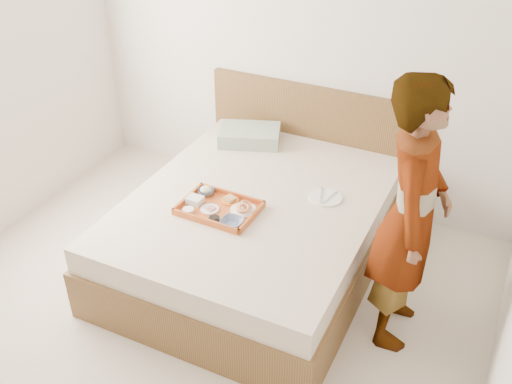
{
  "coord_description": "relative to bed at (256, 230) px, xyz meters",
  "views": [
    {
      "loc": [
        1.54,
        -1.9,
        2.68
      ],
      "look_at": [
        0.18,
        0.9,
        0.65
      ],
      "focal_mm": 41.23,
      "sensor_mm": 36.0,
      "label": 1
    }
  ],
  "objects": [
    {
      "name": "bed",
      "position": [
        0.0,
        0.0,
        0.0
      ],
      "size": [
        1.65,
        2.0,
        0.53
      ],
      "primitive_type": "cube",
      "color": "brown",
      "rests_on": "ground"
    },
    {
      "name": "bread_plate",
      "position": [
        -0.13,
        -0.12,
        0.28
      ],
      "size": [
        0.12,
        0.12,
        0.01
      ],
      "primitive_type": "cylinder",
      "rotation": [
        0.0,
        0.0,
        -0.02
      ],
      "color": "orange",
      "rests_on": "tray"
    },
    {
      "name": "plastic_tub",
      "position": [
        -0.32,
        -0.24,
        0.3
      ],
      "size": [
        0.1,
        0.09,
        0.04
      ],
      "primitive_type": "cube",
      "rotation": [
        0.0,
        0.0,
        -0.02
      ],
      "color": "silver",
      "rests_on": "tray"
    },
    {
      "name": "headboard",
      "position": [
        0.0,
        0.97,
        0.21
      ],
      "size": [
        1.65,
        0.06,
        0.95
      ],
      "primitive_type": "cube",
      "color": "brown",
      "rests_on": "ground"
    },
    {
      "name": "dinner_plate",
      "position": [
        0.41,
        0.2,
        0.27
      ],
      "size": [
        0.23,
        0.23,
        0.01
      ],
      "primitive_type": "cylinder",
      "rotation": [
        0.0,
        0.0,
        -0.02
      ],
      "color": "white",
      "rests_on": "bed"
    },
    {
      "name": "sauce_dish",
      "position": [
        -0.11,
        -0.36,
        0.29
      ],
      "size": [
        0.07,
        0.07,
        0.03
      ],
      "primitive_type": "cylinder",
      "rotation": [
        0.0,
        0.0,
        -0.02
      ],
      "color": "black",
      "rests_on": "tray"
    },
    {
      "name": "tray",
      "position": [
        -0.15,
        -0.23,
        0.29
      ],
      "size": [
        0.5,
        0.37,
        0.04
      ],
      "primitive_type": "cube",
      "rotation": [
        0.0,
        0.0,
        -0.02
      ],
      "color": "#C35922",
      "rests_on": "bed"
    },
    {
      "name": "meat_plate",
      "position": [
        -0.2,
        -0.27,
        0.28
      ],
      "size": [
        0.12,
        0.12,
        0.01
      ],
      "primitive_type": "cylinder",
      "rotation": [
        0.0,
        0.0,
        -0.02
      ],
      "color": "white",
      "rests_on": "tray"
    },
    {
      "name": "pillow",
      "position": [
        -0.39,
        0.69,
        0.32
      ],
      "size": [
        0.54,
        0.45,
        0.11
      ],
      "primitive_type": "cube",
      "rotation": [
        0.0,
        0.0,
        0.36
      ],
      "color": "#98A497",
      "rests_on": "bed"
    },
    {
      "name": "cheese_round",
      "position": [
        -0.31,
        -0.35,
        0.29
      ],
      "size": [
        0.07,
        0.07,
        0.02
      ],
      "primitive_type": "cylinder",
      "rotation": [
        0.0,
        0.0,
        -0.02
      ],
      "color": "white",
      "rests_on": "tray"
    },
    {
      "name": "wall_back",
      "position": [
        -0.13,
        1.0,
        1.04
      ],
      "size": [
        3.5,
        0.01,
        2.6
      ],
      "primitive_type": "cube",
      "color": "silver",
      "rests_on": "ground"
    },
    {
      "name": "navy_bowl_big",
      "position": [
        0.01,
        -0.35,
        0.3
      ],
      "size": [
        0.14,
        0.14,
        0.03
      ],
      "primitive_type": "imported",
      "rotation": [
        0.0,
        0.0,
        -0.02
      ],
      "color": "#141E48",
      "rests_on": "tray"
    },
    {
      "name": "person",
      "position": [
        1.03,
        -0.2,
        0.56
      ],
      "size": [
        0.46,
        0.64,
        1.65
      ],
      "primitive_type": "imported",
      "rotation": [
        0.0,
        0.0,
        1.68
      ],
      "color": "silver",
      "rests_on": "ground"
    },
    {
      "name": "ground",
      "position": [
        -0.13,
        -1.0,
        -0.27
      ],
      "size": [
        3.5,
        4.0,
        0.01
      ],
      "primitive_type": "cube",
      "color": "beige",
      "rests_on": "ground"
    },
    {
      "name": "salad_bowl",
      "position": [
        -0.31,
        -0.12,
        0.3
      ],
      "size": [
        0.11,
        0.11,
        0.03
      ],
      "primitive_type": "imported",
      "rotation": [
        0.0,
        0.0,
        -0.02
      ],
      "color": "#141E48",
      "rests_on": "tray"
    },
    {
      "name": "prawn_plate",
      "position": [
        0.0,
        -0.18,
        0.28
      ],
      "size": [
        0.17,
        0.17,
        0.01
      ],
      "primitive_type": "cylinder",
      "rotation": [
        0.0,
        0.0,
        -0.02
      ],
      "color": "white",
      "rests_on": "tray"
    }
  ]
}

